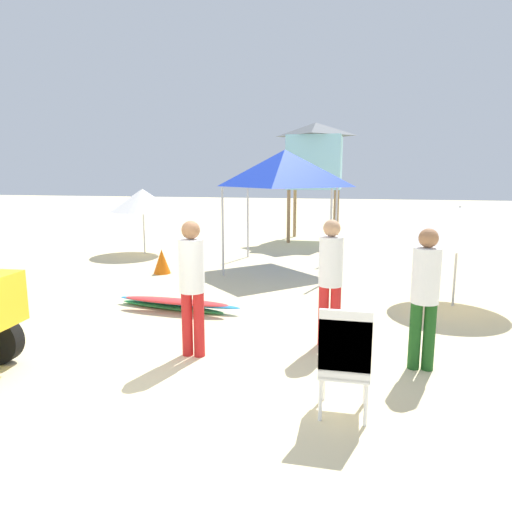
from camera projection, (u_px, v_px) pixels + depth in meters
The scene contains 11 objects.
ground at pixel (125, 402), 4.72m from camera, with size 80.00×80.00×0.00m, color beige.
stacked_plastic_chairs at pixel (345, 353), 4.31m from camera, with size 0.48×0.48×1.11m.
surfboard_pile at pixel (175, 303), 7.87m from camera, with size 2.34×0.68×0.24m.
lifeguard_near_left at pixel (425, 290), 5.35m from camera, with size 0.32×0.32×1.71m.
lifeguard_near_center at pixel (330, 274), 6.12m from camera, with size 0.32×0.32×1.73m.
lifeguard_near_right at pixel (192, 279), 5.75m from camera, with size 0.32×0.32×1.75m.
popup_canopy at pixel (285, 168), 11.08m from camera, with size 2.49×2.49×2.90m.
lifeguard_tower at pixel (315, 156), 15.74m from camera, with size 1.98×1.98×4.05m.
beach_umbrella_left at pixel (143, 200), 13.28m from camera, with size 1.89×1.89×1.90m.
beach_umbrella_mid at pixel (459, 225), 7.90m from camera, with size 1.91×1.91×1.78m.
traffic_cone_near at pixel (162, 261), 10.77m from camera, with size 0.41×0.41×0.58m, color orange.
Camera 1 is at (2.27, -3.98, 2.32)m, focal length 32.05 mm.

